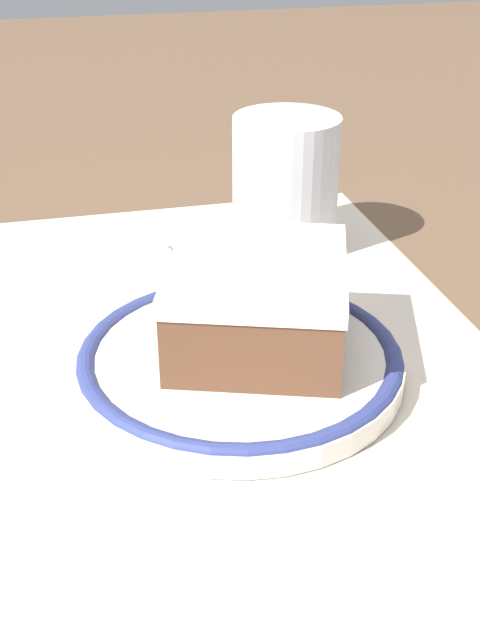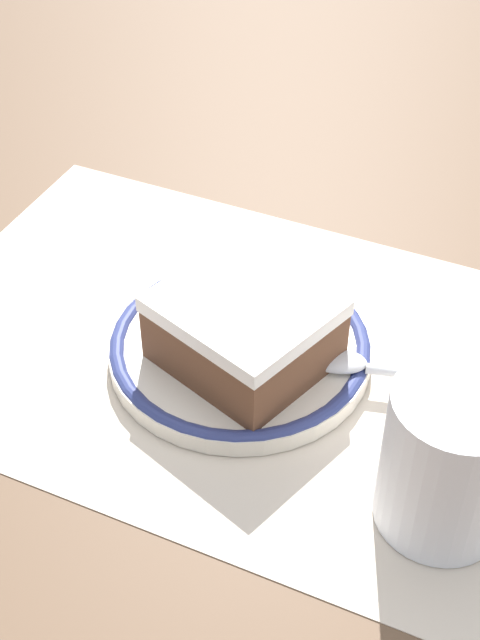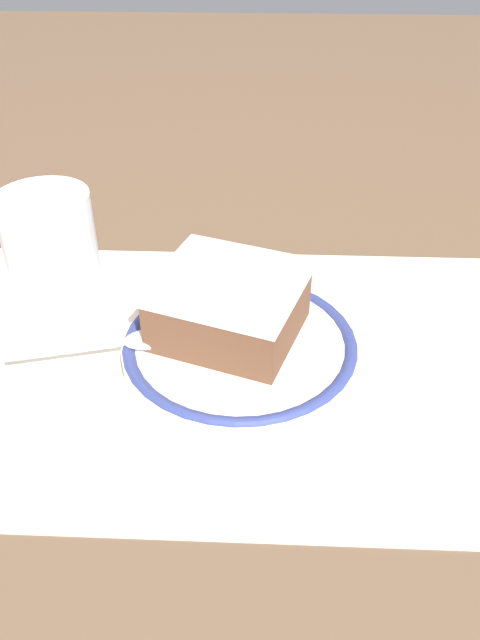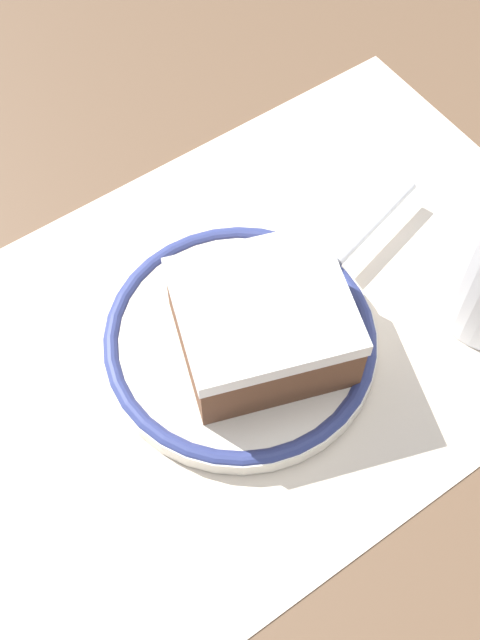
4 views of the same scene
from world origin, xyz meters
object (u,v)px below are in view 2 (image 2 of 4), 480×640
Objects in this scene: cup at (448,468)px; napkin at (43,300)px; cake_slice at (238,327)px; plate at (240,348)px; spoon at (369,368)px.

napkin is (0.30, -0.06, -0.04)m from cup.
cup is (-0.15, 0.06, 0.00)m from cake_slice.
cake_slice reaches higher than napkin.
plate reaches higher than napkin.
plate is at bearing -72.77° from cake_slice.
napkin is (0.15, 0.01, -0.01)m from plate.
napkin is (0.24, 0.01, -0.02)m from spoon.
plate is at bearing -177.60° from napkin.
plate is 0.03m from cake_slice.
napkin is at bearing -1.94° from cake_slice.
cup reaches higher than cake_slice.
cup is at bearing 168.27° from napkin.
plate is 0.09m from spoon.
spoon is 1.35× the size of cup.
plate is 1.38× the size of spoon.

